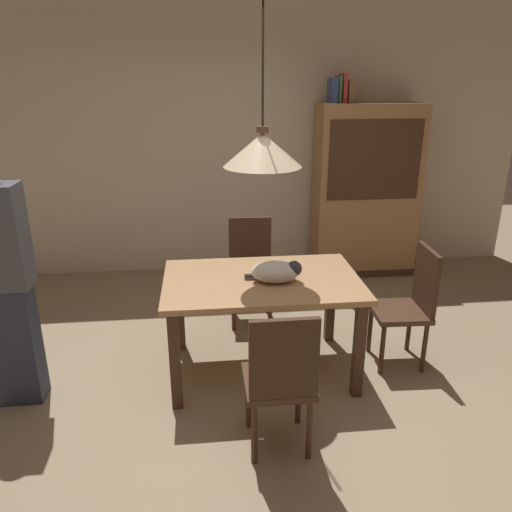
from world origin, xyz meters
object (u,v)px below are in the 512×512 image
(dining_table, at_px, (262,292))
(book_brown_thick, at_px, (349,91))
(chair_far_back, at_px, (251,265))
(chair_near_front, at_px, (280,377))
(chair_right_side, at_px, (410,302))
(book_green_slim, at_px, (338,89))
(person_standing, at_px, (4,284))
(book_blue_wide, at_px, (333,90))
(pendant_lamp, at_px, (262,149))
(hutch_bookcase, at_px, (365,194))
(cat_sleeping, at_px, (277,271))
(book_red_tall, at_px, (343,88))

(dining_table, bearing_deg, book_brown_thick, 59.59)
(chair_far_back, xyz_separation_m, book_brown_thick, (1.11, 1.02, 1.45))
(dining_table, relative_size, chair_near_front, 1.51)
(chair_right_side, distance_m, chair_far_back, 1.43)
(chair_far_back, bearing_deg, chair_right_side, -38.11)
(book_green_slim, bearing_deg, book_brown_thick, 0.00)
(dining_table, height_order, book_green_slim, book_green_slim)
(dining_table, bearing_deg, person_standing, -174.20)
(chair_far_back, bearing_deg, book_green_slim, 45.75)
(book_blue_wide, height_order, person_standing, book_blue_wide)
(book_blue_wide, relative_size, book_brown_thick, 1.00)
(dining_table, height_order, person_standing, person_standing)
(chair_near_front, distance_m, pendant_lamp, 1.45)
(hutch_bookcase, xyz_separation_m, person_standing, (-3.05, -2.07, -0.03))
(book_brown_thick, bearing_deg, book_blue_wide, 180.00)
(book_brown_thick, xyz_separation_m, person_standing, (-2.80, -2.07, -1.10))
(dining_table, distance_m, chair_right_side, 1.14)
(chair_near_front, bearing_deg, book_blue_wide, 71.29)
(chair_far_back, distance_m, book_blue_wide, 2.01)
(book_blue_wide, xyz_separation_m, person_standing, (-2.63, -2.07, -1.11))
(chair_far_back, relative_size, cat_sleeping, 2.38)
(chair_right_side, xyz_separation_m, pendant_lamp, (-1.13, 0.00, 1.15))
(dining_table, xyz_separation_m, chair_far_back, (0.00, 0.88, -0.14))
(chair_far_back, bearing_deg, dining_table, -90.29)
(book_blue_wide, distance_m, book_green_slim, 0.06)
(cat_sleeping, distance_m, person_standing, 1.79)
(cat_sleeping, bearing_deg, book_brown_thick, 62.66)
(book_brown_thick, bearing_deg, hutch_bookcase, -0.34)
(chair_near_front, xyz_separation_m, book_green_slim, (1.00, 2.78, 1.47))
(pendant_lamp, relative_size, book_green_slim, 5.00)
(chair_far_back, height_order, pendant_lamp, pendant_lamp)
(chair_near_front, distance_m, book_blue_wide, 3.27)
(book_green_slim, bearing_deg, book_red_tall, 0.00)
(cat_sleeping, bearing_deg, chair_near_front, -96.93)
(chair_far_back, distance_m, cat_sleeping, 1.00)
(book_green_slim, bearing_deg, book_blue_wide, 180.00)
(book_red_tall, bearing_deg, book_brown_thick, 0.00)
(dining_table, height_order, book_blue_wide, book_blue_wide)
(book_blue_wide, bearing_deg, person_standing, -141.79)
(book_green_slim, bearing_deg, cat_sleeping, -114.60)
(chair_right_side, distance_m, person_standing, 2.84)
(chair_near_front, xyz_separation_m, pendant_lamp, (-0.00, 0.88, 1.15))
(cat_sleeping, bearing_deg, pendant_lamp, 147.19)
(hutch_bookcase, xyz_separation_m, book_blue_wide, (-0.42, 0.00, 1.08))
(dining_table, relative_size, book_brown_thick, 5.83)
(hutch_bookcase, distance_m, book_green_slim, 1.15)
(pendant_lamp, bearing_deg, book_blue_wide, 63.63)
(dining_table, xyz_separation_m, cat_sleeping, (0.10, -0.06, 0.18))
(person_standing, bearing_deg, chair_near_front, -22.72)
(person_standing, bearing_deg, book_green_slim, 37.61)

